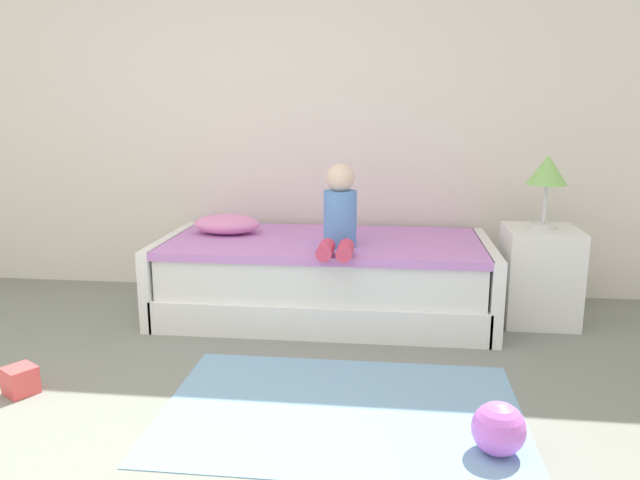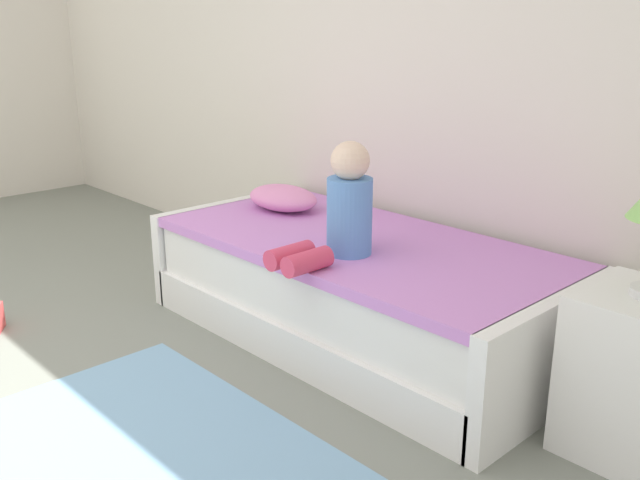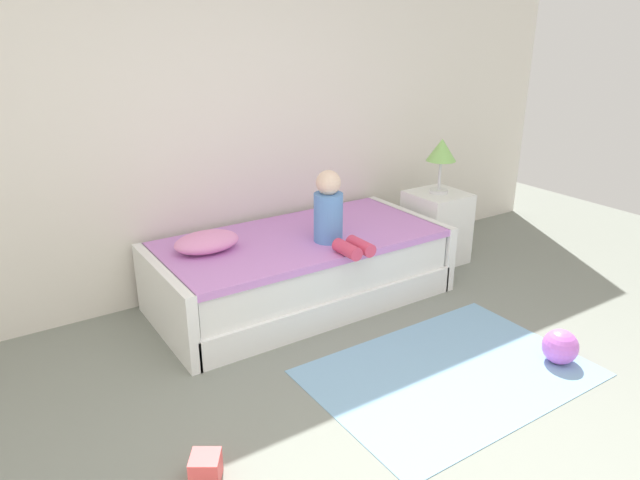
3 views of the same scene
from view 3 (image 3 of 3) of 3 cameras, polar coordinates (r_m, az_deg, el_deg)
name	(u,v)px [view 3 (image 3 of 3)]	position (r m, az deg, el deg)	size (l,w,h in m)	color
wall_rear	(182,96)	(4.20, -13.36, 13.52)	(7.20, 0.10, 2.90)	silver
bed	(301,269)	(4.23, -1.86, -2.84)	(2.11, 1.00, 0.50)	white
nightstand	(436,227)	(5.01, 11.27, 1.26)	(0.44, 0.44, 0.60)	white
table_lamp	(441,153)	(4.84, 11.80, 8.38)	(0.24, 0.24, 0.45)	silver
child_figure	(332,214)	(3.95, 1.21, 2.52)	(0.20, 0.51, 0.50)	#598CD1
pillow	(207,242)	(3.92, -11.02, -0.18)	(0.44, 0.30, 0.13)	#EA8CC6
toy_ball	(560,347)	(3.83, 22.46, -9.63)	(0.21, 0.21, 0.21)	#CC66D8
area_rug	(450,373)	(3.58, 12.58, -12.57)	(1.60, 1.10, 0.01)	#7AA8CC
toy_block	(206,468)	(2.84, -11.13, -21.07)	(0.13, 0.13, 0.13)	#E54C4C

